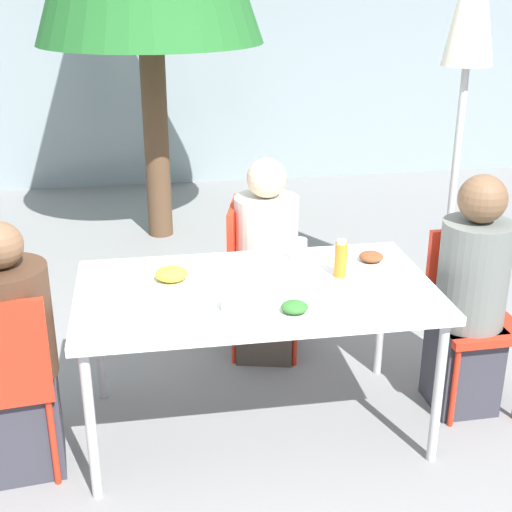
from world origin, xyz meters
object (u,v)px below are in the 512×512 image
at_px(chair_right, 471,304).
at_px(salad_bowl, 239,303).
at_px(person_right, 470,302).
at_px(bottle, 341,259).
at_px(person_far, 266,267).
at_px(chair_far, 252,266).
at_px(closed_umbrella, 470,32).
at_px(person_left, 15,359).
at_px(chair_left, 2,373).
at_px(drinking_cup, 299,250).

distance_m(chair_right, salad_bowl, 1.28).
xyz_separation_m(person_right, bottle, (-0.65, 0.03, 0.25)).
height_order(person_far, salad_bowl, person_far).
bearing_deg(chair_far, closed_umbrella, 112.35).
relative_size(person_right, person_far, 1.05).
xyz_separation_m(person_left, bottle, (1.46, 0.17, 0.29)).
relative_size(chair_left, salad_bowl, 6.07).
bearing_deg(person_far, bottle, 33.88).
bearing_deg(chair_left, chair_right, 1.50).
distance_m(chair_left, chair_far, 1.54).
height_order(person_far, drinking_cup, person_far).
relative_size(person_right, chair_far, 1.37).
distance_m(chair_right, closed_umbrella, 1.52).
relative_size(person_right, bottle, 6.71).
bearing_deg(chair_left, drinking_cup, 13.30).
bearing_deg(chair_far, person_far, 57.94).
bearing_deg(closed_umbrella, bottle, -136.49).
relative_size(person_left, drinking_cup, 10.49).
relative_size(chair_left, chair_right, 1.00).
relative_size(chair_left, person_far, 0.77).
height_order(person_far, bottle, person_far).
height_order(person_left, closed_umbrella, closed_umbrella).
bearing_deg(chair_left, person_left, 57.94).
distance_m(chair_right, person_right, 0.11).
height_order(chair_left, person_right, person_right).
xyz_separation_m(person_far, bottle, (0.23, -0.64, 0.29)).
xyz_separation_m(chair_right, salad_bowl, (-1.21, -0.32, 0.25)).
bearing_deg(drinking_cup, chair_right, -12.08).
distance_m(person_left, person_right, 2.11).
height_order(chair_left, chair_right, same).
xyz_separation_m(person_left, salad_bowl, (0.94, -0.11, 0.24)).
height_order(chair_left, chair_far, same).
xyz_separation_m(person_right, person_far, (-0.88, 0.68, -0.03)).
height_order(person_right, bottle, person_right).
xyz_separation_m(person_left, chair_right, (2.16, 0.22, -0.01)).
bearing_deg(person_right, chair_far, -39.20).
xyz_separation_m(chair_left, drinking_cup, (1.35, 0.48, 0.27)).
distance_m(chair_left, closed_umbrella, 2.97).
relative_size(chair_right, closed_umbrella, 0.37).
height_order(chair_left, closed_umbrella, closed_umbrella).
xyz_separation_m(person_left, person_far, (1.23, 0.81, 0.00)).
distance_m(chair_left, person_left, 0.10).
height_order(chair_far, drinking_cup, chair_far).
relative_size(closed_umbrella, bottle, 13.12).
xyz_separation_m(chair_left, salad_bowl, (0.98, -0.02, 0.25)).
distance_m(person_right, bottle, 0.70).
height_order(chair_left, drinking_cup, chair_left).
bearing_deg(drinking_cup, salad_bowl, -126.24).
bearing_deg(closed_umbrella, chair_left, -154.79).
distance_m(chair_far, closed_umbrella, 1.76).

